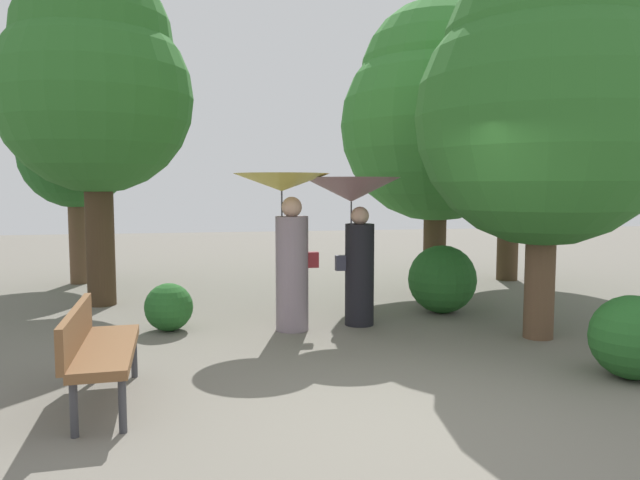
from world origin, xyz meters
TOP-DOWN VIEW (x-y plane):
  - ground_plane at (0.00, 0.00)m, footprint 40.00×40.00m
  - person_left at (-0.53, 3.18)m, footprint 1.22×1.22m
  - person_right at (0.38, 3.29)m, footprint 1.28×1.28m
  - park_bench at (-2.45, 0.90)m, footprint 0.57×1.52m
  - tree_near_left at (-3.15, 5.33)m, footprint 2.92×2.92m
  - tree_near_right at (4.31, 6.44)m, footprint 2.60×2.60m
  - tree_mid_left at (-3.93, 7.58)m, footprint 2.02×2.02m
  - tree_mid_right at (2.44, 2.21)m, footprint 3.07×3.07m
  - tree_far_back at (2.26, 5.15)m, footprint 3.19×3.19m
  - bush_path_left at (1.84, 3.79)m, footprint 0.99×0.99m
  - bush_path_right at (2.47, 0.63)m, footprint 0.81×0.81m
  - bush_behind_bench at (-2.02, 3.42)m, footprint 0.61×0.61m

SIDE VIEW (x-z plane):
  - ground_plane at x=0.00m, z-range 0.00..0.00m
  - bush_behind_bench at x=-2.02m, z-range 0.00..0.61m
  - bush_path_right at x=2.47m, z-range 0.00..0.81m
  - bush_path_left at x=1.84m, z-range 0.00..0.99m
  - park_bench at x=-2.45m, z-range 0.10..0.93m
  - person_left at x=-0.53m, z-range 0.39..2.39m
  - person_right at x=0.38m, z-range 0.50..2.47m
  - tree_mid_left at x=-3.93m, z-range 0.69..4.60m
  - tree_mid_right at x=2.44m, z-range 0.59..5.19m
  - tree_far_back at x=2.26m, z-range 0.65..5.55m
  - tree_near_right at x=4.31m, z-range 0.85..5.77m
  - tree_near_left at x=-3.15m, z-range 0.85..6.07m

